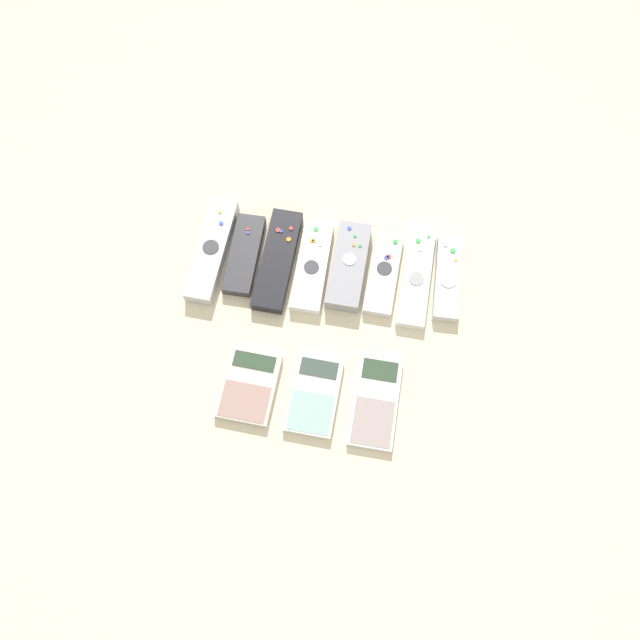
{
  "coord_description": "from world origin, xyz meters",
  "views": [
    {
      "loc": [
        0.05,
        -0.36,
        1.02
      ],
      "look_at": [
        0.0,
        0.02,
        0.01
      ],
      "focal_mm": 35.0,
      "sensor_mm": 36.0,
      "label": 1
    }
  ],
  "objects_px": {
    "remote_7": "(447,278)",
    "remote_6": "(416,276)",
    "calculator_0": "(249,386)",
    "calculator_2": "(375,402)",
    "remote_2": "(278,260)",
    "remote_0": "(212,250)",
    "calculator_1": "(314,395)",
    "remote_4": "(349,266)",
    "remote_3": "(312,267)",
    "remote_5": "(383,274)",
    "remote_1": "(244,255)"
  },
  "relations": [
    {
      "from": "remote_7",
      "to": "remote_6",
      "type": "bearing_deg",
      "value": -177.98
    },
    {
      "from": "calculator_0",
      "to": "calculator_2",
      "type": "relative_size",
      "value": 0.81
    },
    {
      "from": "calculator_2",
      "to": "remote_2",
      "type": "bearing_deg",
      "value": 132.67
    },
    {
      "from": "remote_0",
      "to": "calculator_2",
      "type": "distance_m",
      "value": 0.4
    },
    {
      "from": "calculator_0",
      "to": "calculator_1",
      "type": "distance_m",
      "value": 0.11
    },
    {
      "from": "remote_4",
      "to": "remote_6",
      "type": "xyz_separation_m",
      "value": [
        0.12,
        -0.0,
        -0.01
      ]
    },
    {
      "from": "remote_0",
      "to": "remote_2",
      "type": "relative_size",
      "value": 1.03
    },
    {
      "from": "remote_2",
      "to": "remote_3",
      "type": "bearing_deg",
      "value": -0.62
    },
    {
      "from": "remote_4",
      "to": "remote_7",
      "type": "relative_size",
      "value": 1.05
    },
    {
      "from": "calculator_2",
      "to": "calculator_0",
      "type": "bearing_deg",
      "value": -177.49
    },
    {
      "from": "remote_2",
      "to": "calculator_2",
      "type": "relative_size",
      "value": 1.25
    },
    {
      "from": "remote_0",
      "to": "remote_3",
      "type": "relative_size",
      "value": 1.18
    },
    {
      "from": "remote_5",
      "to": "remote_6",
      "type": "bearing_deg",
      "value": 6.98
    },
    {
      "from": "remote_7",
      "to": "calculator_1",
      "type": "distance_m",
      "value": 0.32
    },
    {
      "from": "remote_6",
      "to": "remote_7",
      "type": "xyz_separation_m",
      "value": [
        0.06,
        0.0,
        0.0
      ]
    },
    {
      "from": "remote_1",
      "to": "calculator_1",
      "type": "distance_m",
      "value": 0.29
    },
    {
      "from": "calculator_1",
      "to": "remote_2",
      "type": "bearing_deg",
      "value": 115.52
    },
    {
      "from": "remote_5",
      "to": "remote_6",
      "type": "distance_m",
      "value": 0.06
    },
    {
      "from": "remote_0",
      "to": "remote_7",
      "type": "xyz_separation_m",
      "value": [
        0.43,
        0.0,
        -0.0
      ]
    },
    {
      "from": "remote_0",
      "to": "calculator_2",
      "type": "height_order",
      "value": "remote_0"
    },
    {
      "from": "remote_5",
      "to": "remote_6",
      "type": "relative_size",
      "value": 0.81
    },
    {
      "from": "remote_3",
      "to": "calculator_2",
      "type": "xyz_separation_m",
      "value": [
        0.14,
        -0.23,
        -0.0
      ]
    },
    {
      "from": "remote_0",
      "to": "remote_2",
      "type": "distance_m",
      "value": 0.12
    },
    {
      "from": "remote_2",
      "to": "remote_4",
      "type": "xyz_separation_m",
      "value": [
        0.13,
        0.0,
        0.0
      ]
    },
    {
      "from": "remote_6",
      "to": "remote_7",
      "type": "relative_size",
      "value": 1.23
    },
    {
      "from": "remote_2",
      "to": "remote_3",
      "type": "relative_size",
      "value": 1.14
    },
    {
      "from": "remote_1",
      "to": "calculator_0",
      "type": "distance_m",
      "value": 0.25
    },
    {
      "from": "calculator_1",
      "to": "calculator_2",
      "type": "distance_m",
      "value": 0.1
    },
    {
      "from": "remote_0",
      "to": "remote_6",
      "type": "bearing_deg",
      "value": 3.66
    },
    {
      "from": "remote_4",
      "to": "remote_1",
      "type": "bearing_deg",
      "value": -177.43
    },
    {
      "from": "remote_6",
      "to": "calculator_2",
      "type": "distance_m",
      "value": 0.24
    },
    {
      "from": "calculator_2",
      "to": "remote_4",
      "type": "bearing_deg",
      "value": 109.07
    },
    {
      "from": "remote_5",
      "to": "calculator_1",
      "type": "relative_size",
      "value": 1.16
    },
    {
      "from": "calculator_0",
      "to": "calculator_2",
      "type": "bearing_deg",
      "value": 4.06
    },
    {
      "from": "remote_7",
      "to": "calculator_1",
      "type": "xyz_separation_m",
      "value": [
        -0.21,
        -0.24,
        -0.0
      ]
    },
    {
      "from": "remote_2",
      "to": "calculator_2",
      "type": "distance_m",
      "value": 0.31
    },
    {
      "from": "remote_4",
      "to": "calculator_2",
      "type": "relative_size",
      "value": 1.05
    },
    {
      "from": "remote_0",
      "to": "remote_1",
      "type": "bearing_deg",
      "value": 4.52
    },
    {
      "from": "remote_4",
      "to": "remote_5",
      "type": "bearing_deg",
      "value": -1.99
    },
    {
      "from": "remote_4",
      "to": "calculator_0",
      "type": "height_order",
      "value": "remote_4"
    },
    {
      "from": "calculator_1",
      "to": "calculator_2",
      "type": "relative_size",
      "value": 0.87
    },
    {
      "from": "remote_0",
      "to": "calculator_1",
      "type": "height_order",
      "value": "remote_0"
    },
    {
      "from": "calculator_2",
      "to": "remote_1",
      "type": "bearing_deg",
      "value": 139.86
    },
    {
      "from": "remote_3",
      "to": "remote_5",
      "type": "bearing_deg",
      "value": 2.37
    },
    {
      "from": "remote_5",
      "to": "calculator_2",
      "type": "xyz_separation_m",
      "value": [
        0.01,
        -0.23,
        -0.0
      ]
    },
    {
      "from": "remote_2",
      "to": "remote_5",
      "type": "bearing_deg",
      "value": 2.43
    },
    {
      "from": "remote_2",
      "to": "remote_3",
      "type": "height_order",
      "value": "remote_2"
    },
    {
      "from": "calculator_0",
      "to": "calculator_2",
      "type": "height_order",
      "value": "calculator_0"
    },
    {
      "from": "remote_0",
      "to": "remote_6",
      "type": "relative_size",
      "value": 1.05
    },
    {
      "from": "remote_2",
      "to": "remote_4",
      "type": "bearing_deg",
      "value": 4.5
    }
  ]
}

